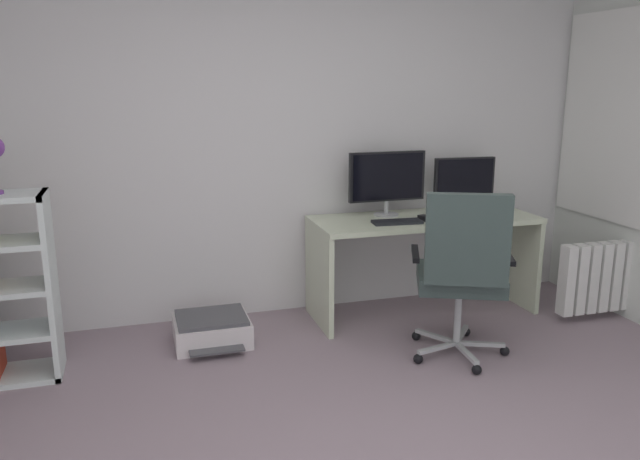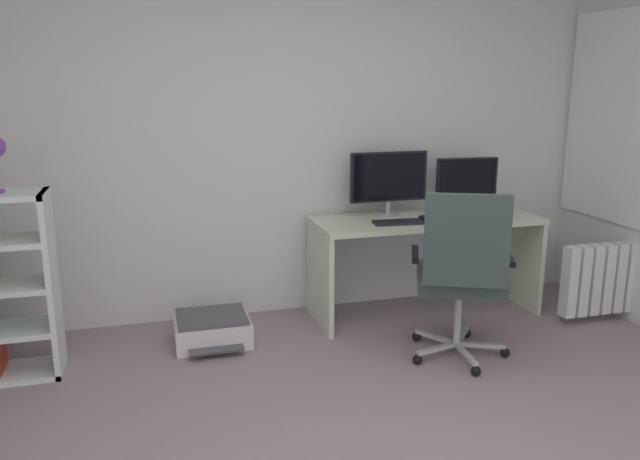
% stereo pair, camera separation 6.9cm
% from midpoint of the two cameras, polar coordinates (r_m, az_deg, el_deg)
% --- Properties ---
extents(wall_back, '(4.83, 0.10, 2.53)m').
position_cam_midpoint_polar(wall_back, '(4.49, -4.08, 8.21)').
color(wall_back, silver).
rests_on(wall_back, ground).
extents(desk, '(1.62, 0.61, 0.72)m').
position_cam_midpoint_polar(desk, '(4.58, 10.03, -1.08)').
color(desk, beige).
rests_on(desk, ground).
extents(monitor_main, '(0.58, 0.18, 0.46)m').
position_cam_midpoint_polar(monitor_main, '(4.51, 6.75, 4.68)').
color(monitor_main, '#B2B5B7').
rests_on(monitor_main, desk).
extents(monitor_secondary, '(0.48, 0.18, 0.40)m').
position_cam_midpoint_polar(monitor_secondary, '(4.78, 13.68, 4.52)').
color(monitor_secondary, '#B2B5B7').
rests_on(monitor_secondary, desk).
extents(keyboard, '(0.35, 0.16, 0.02)m').
position_cam_midpoint_polar(keyboard, '(4.31, 7.62, 0.71)').
color(keyboard, black).
rests_on(keyboard, desk).
extents(computer_mouse, '(0.08, 0.11, 0.03)m').
position_cam_midpoint_polar(computer_mouse, '(4.42, 10.17, 1.03)').
color(computer_mouse, black).
rests_on(computer_mouse, desk).
extents(office_chair, '(0.68, 0.69, 1.07)m').
position_cam_midpoint_polar(office_chair, '(3.80, 13.38, -3.50)').
color(office_chair, '#B7BABC').
rests_on(office_chair, ground).
extents(printer, '(0.48, 0.50, 0.19)m').
position_cam_midpoint_polar(printer, '(4.20, -9.36, -8.91)').
color(printer, silver).
rests_on(printer, ground).
extents(radiator, '(0.86, 0.10, 0.50)m').
position_cam_midpoint_polar(radiator, '(4.95, 25.87, -3.92)').
color(radiator, white).
rests_on(radiator, ground).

